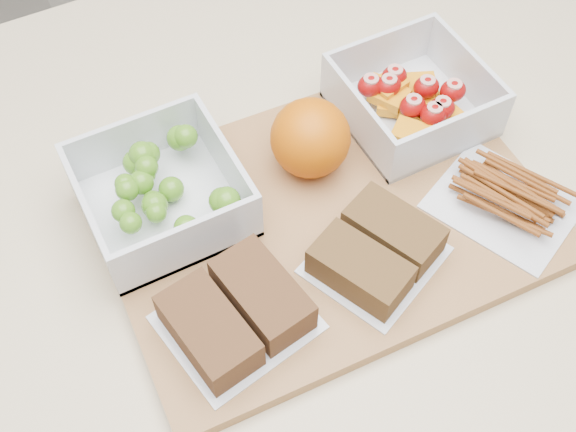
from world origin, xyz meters
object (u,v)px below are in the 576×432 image
orange (310,138)px  pretzel_bag (506,197)px  sandwich_bag_left (236,313)px  sandwich_bag_center (377,251)px  cutting_board (326,218)px  fruit_container (412,100)px  grape_container (163,190)px

orange → pretzel_bag: 0.20m
sandwich_bag_left → pretzel_bag: (0.29, -0.01, -0.00)m
orange → sandwich_bag_center: 0.13m
cutting_board → fruit_container: (0.14, 0.07, 0.03)m
orange → sandwich_bag_left: 0.19m
cutting_board → pretzel_bag: pretzel_bag is taller
cutting_board → grape_container: 0.16m
cutting_board → sandwich_bag_left: (-0.13, -0.07, 0.03)m
grape_container → cutting_board: bearing=-31.0°
orange → sandwich_bag_left: orange is taller
cutting_board → orange: bearing=78.9°
sandwich_bag_left → pretzel_bag: 0.29m
fruit_container → pretzel_bag: fruit_container is taller
cutting_board → sandwich_bag_center: sandwich_bag_center is taller
grape_container → pretzel_bag: (0.29, -0.15, -0.01)m
sandwich_bag_left → sandwich_bag_center: size_ratio=0.96×
grape_container → fruit_container: (0.28, -0.01, -0.00)m
cutting_board → grape_container: size_ratio=2.89×
grape_container → fruit_container: bearing=-1.9°
fruit_container → cutting_board: bearing=-153.3°
cutting_board → sandwich_bag_center: 0.07m
grape_container → orange: bearing=-7.1°
cutting_board → fruit_container: bearing=29.2°
orange → sandwich_bag_center: orange is taller
cutting_board → sandwich_bag_left: 0.15m
cutting_board → pretzel_bag: size_ratio=2.56×
orange → sandwich_bag_center: (-0.00, -0.13, -0.02)m
sandwich_bag_left → pretzel_bag: sandwich_bag_left is taller
orange → pretzel_bag: bearing=-43.3°
orange → pretzel_bag: (0.14, -0.14, -0.03)m
sandwich_bag_left → pretzel_bag: size_ratio=0.85×
grape_container → sandwich_bag_center: (0.15, -0.15, -0.01)m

